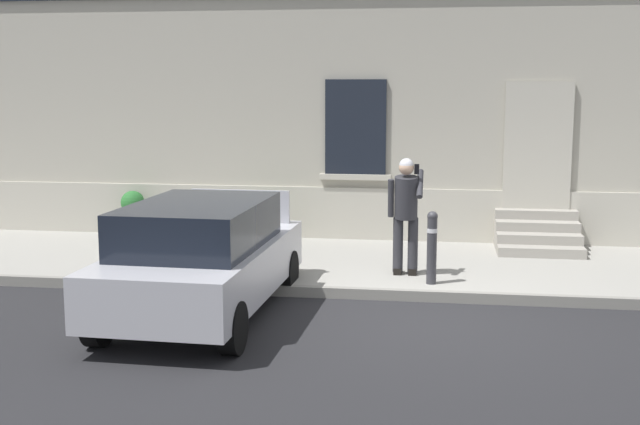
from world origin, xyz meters
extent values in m
plane|color=#232326|center=(0.00, 0.00, 0.00)|extent=(80.00, 80.00, 0.00)
cube|color=#99968E|center=(0.00, 2.80, 0.07)|extent=(24.00, 3.60, 0.15)
cube|color=gray|center=(0.00, 0.94, 0.07)|extent=(24.00, 0.12, 0.15)
cube|color=#B2AD9E|center=(0.00, 5.30, 3.75)|extent=(24.00, 1.40, 7.50)
cube|color=#BCB7A8|center=(0.00, 4.58, 0.55)|extent=(24.00, 0.08, 1.10)
cube|color=black|center=(2.03, 4.57, 1.84)|extent=(1.00, 0.08, 2.10)
cube|color=#BCB7A8|center=(2.03, 4.55, 1.89)|extent=(1.16, 0.06, 2.24)
cube|color=black|center=(-1.17, 4.57, 2.20)|extent=(1.10, 0.06, 1.70)
cube|color=#BCB7A8|center=(-1.17, 4.54, 1.30)|extent=(1.30, 0.12, 0.10)
cube|color=#9E998E|center=(2.03, 3.48, 0.23)|extent=(1.41, 0.32, 0.16)
cube|color=#9E998E|center=(2.03, 3.80, 0.31)|extent=(1.41, 0.32, 0.32)
cube|color=#9E998E|center=(2.03, 4.12, 0.39)|extent=(1.41, 0.32, 0.48)
cube|color=#9E998E|center=(2.03, 4.44, 0.47)|extent=(1.41, 0.32, 0.64)
cube|color=#B7B7BF|center=(-2.62, -0.20, 0.62)|extent=(1.88, 4.05, 0.64)
cube|color=black|center=(-2.63, -0.35, 1.22)|extent=(1.62, 2.45, 0.56)
cube|color=black|center=(-2.56, 1.82, 0.40)|extent=(1.66, 0.15, 0.20)
cube|color=yellow|center=(-2.56, 1.82, 0.58)|extent=(0.52, 0.04, 0.12)
cube|color=#B21414|center=(-3.31, 1.83, 0.84)|extent=(0.16, 0.05, 0.18)
cube|color=#B21414|center=(-1.80, 1.79, 0.84)|extent=(0.16, 0.05, 0.18)
cube|color=#B7B7BF|center=(-2.57, 1.55, 1.12)|extent=(1.49, 0.11, 0.60)
cylinder|color=black|center=(-3.46, -1.57, 0.30)|extent=(0.22, 0.61, 0.60)
cylinder|color=black|center=(-1.88, -1.62, 0.30)|extent=(0.22, 0.61, 0.60)
cylinder|color=black|center=(-3.37, 1.23, 0.30)|extent=(0.22, 0.61, 0.60)
cylinder|color=black|center=(-1.78, 1.17, 0.30)|extent=(0.22, 0.61, 0.60)
cylinder|color=#333338|center=(0.26, 1.35, 0.62)|extent=(0.14, 0.14, 0.95)
sphere|color=#333338|center=(0.26, 1.35, 1.12)|extent=(0.15, 0.15, 0.15)
cylinder|color=silver|center=(0.26, 1.35, 0.92)|extent=(0.15, 0.15, 0.06)
cylinder|color=#2D2D33|center=(-0.25, 1.86, 0.60)|extent=(0.15, 0.15, 0.82)
cube|color=black|center=(-0.25, 1.92, 0.20)|extent=(0.12, 0.28, 0.10)
cylinder|color=#2D2D33|center=(-0.03, 1.86, 0.60)|extent=(0.15, 0.15, 0.82)
cube|color=black|center=(-0.03, 1.92, 0.20)|extent=(0.12, 0.28, 0.10)
cylinder|color=#2D2D33|center=(-0.14, 1.83, 1.32)|extent=(0.34, 0.41, 0.66)
sphere|color=tan|center=(-0.14, 1.77, 1.76)|extent=(0.22, 0.22, 0.22)
sphere|color=silver|center=(-0.14, 1.77, 1.79)|extent=(0.21, 0.21, 0.21)
cylinder|color=#2D2D33|center=(-0.36, 1.79, 1.31)|extent=(0.09, 0.16, 0.57)
cylinder|color=#2D2D33|center=(0.06, 1.79, 1.53)|extent=(0.09, 0.43, 0.40)
cube|color=black|center=(0.01, 1.75, 1.74)|extent=(0.07, 0.02, 0.15)
cylinder|color=#2D2D30|center=(-5.29, 4.23, 0.32)|extent=(0.40, 0.40, 0.34)
cylinder|color=#2D2D30|center=(-5.29, 4.23, 0.46)|extent=(0.44, 0.44, 0.05)
cylinder|color=#47331E|center=(-5.29, 4.23, 0.61)|extent=(0.04, 0.04, 0.24)
sphere|color=#286B2D|center=(-5.29, 4.23, 0.79)|extent=(0.44, 0.44, 0.44)
sphere|color=#286B2D|center=(-5.19, 4.18, 0.69)|extent=(0.24, 0.24, 0.24)
cylinder|color=beige|center=(-2.67, 3.88, 0.32)|extent=(0.40, 0.40, 0.34)
cylinder|color=beige|center=(-2.67, 3.88, 0.46)|extent=(0.44, 0.44, 0.05)
cylinder|color=#47331E|center=(-2.67, 3.88, 0.61)|extent=(0.04, 0.04, 0.24)
sphere|color=#286B2D|center=(-2.67, 3.88, 0.79)|extent=(0.44, 0.44, 0.44)
sphere|color=#286B2D|center=(-2.57, 3.83, 0.69)|extent=(0.24, 0.24, 0.24)
camera|label=1|loc=(0.34, -10.03, 2.94)|focal=45.62mm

